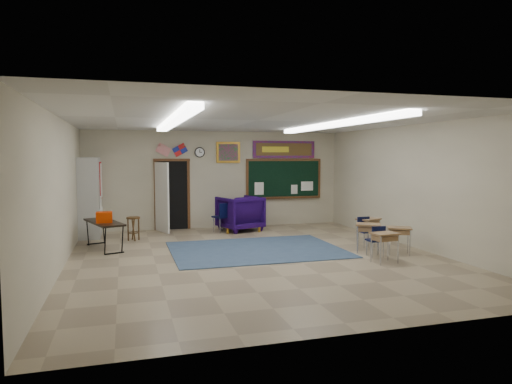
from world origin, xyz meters
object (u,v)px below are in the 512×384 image
object	(u,v)px
student_desk_front_right	(368,230)
student_desk_front_left	(368,236)
wingback_armchair	(240,213)
folding_table	(104,234)
wooden_stool	(133,228)

from	to	relation	value
student_desk_front_right	student_desk_front_left	bearing A→B (deg)	-144.73
wingback_armchair	student_desk_front_right	bearing A→B (deg)	112.97
student_desk_front_left	folding_table	world-z (taller)	folding_table
folding_table	wooden_stool	distance (m)	1.18
student_desk_front_right	folding_table	size ratio (longest dim) A/B	0.40
wingback_armchair	student_desk_front_left	world-z (taller)	wingback_armchair
student_desk_front_right	wingback_armchair	bearing A→B (deg)	105.79
wingback_armchair	student_desk_front_left	distance (m)	4.42
student_desk_front_left	wooden_stool	world-z (taller)	student_desk_front_left
folding_table	wingback_armchair	bearing A→B (deg)	5.94
wingback_armchair	student_desk_front_left	size ratio (longest dim) A/B	1.65
wingback_armchair	student_desk_front_right	world-z (taller)	wingback_armchair
folding_table	wooden_stool	world-z (taller)	folding_table
student_desk_front_left	wingback_armchair	bearing A→B (deg)	148.35
folding_table	wooden_stool	xyz separation A→B (m)	(0.70, 0.96, -0.04)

